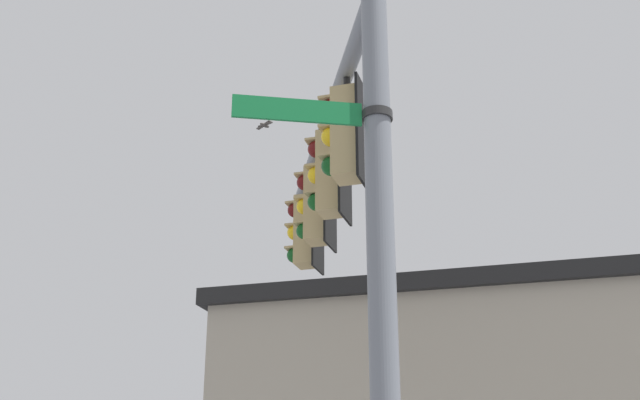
% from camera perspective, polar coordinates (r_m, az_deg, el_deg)
% --- Properties ---
extents(signal_pole, '(0.25, 0.25, 7.34)m').
position_cam_1_polar(signal_pole, '(6.68, 4.49, -8.53)').
color(signal_pole, slate).
rests_on(signal_pole, ground).
extents(mast_arm, '(5.11, 2.60, 0.19)m').
position_cam_1_polar(mast_arm, '(10.36, 0.50, 5.31)').
color(mast_arm, slate).
extents(traffic_light_nearest_pole, '(0.54, 0.49, 1.31)m').
position_cam_1_polar(traffic_light_nearest_pole, '(8.79, 1.84, 4.68)').
color(traffic_light_nearest_pole, black).
extents(traffic_light_mid_inner, '(0.54, 0.49, 1.31)m').
position_cam_1_polar(traffic_light_mid_inner, '(9.76, 0.69, 1.92)').
color(traffic_light_mid_inner, black).
extents(traffic_light_mid_outer, '(0.54, 0.49, 1.31)m').
position_cam_1_polar(traffic_light_mid_outer, '(10.74, -0.26, -0.34)').
color(traffic_light_mid_outer, black).
extents(traffic_light_arm_end, '(0.54, 0.49, 1.31)m').
position_cam_1_polar(traffic_light_arm_end, '(11.74, -1.04, -2.22)').
color(traffic_light_arm_end, black).
extents(street_name_sign, '(0.73, 1.33, 0.22)m').
position_cam_1_polar(street_name_sign, '(7.26, 0.94, 6.20)').
color(street_name_sign, '#147238').
extents(bird_flying, '(0.24, 0.39, 0.08)m').
position_cam_1_polar(bird_flying, '(15.52, -3.96, 5.33)').
color(bird_flying, '#4C4742').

